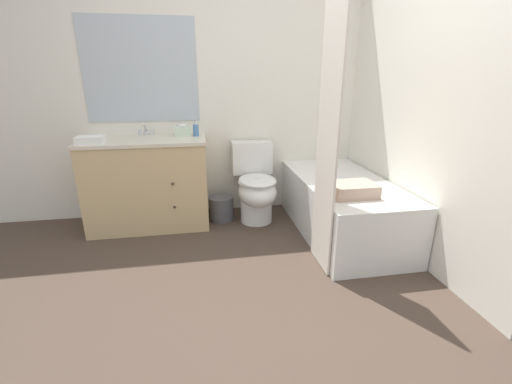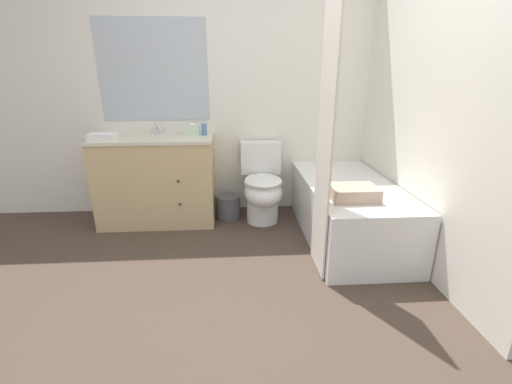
{
  "view_description": "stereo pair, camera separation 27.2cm",
  "coord_description": "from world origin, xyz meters",
  "px_view_note": "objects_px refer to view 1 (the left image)",
  "views": [
    {
      "loc": [
        -0.31,
        -1.76,
        1.4
      ],
      "look_at": [
        0.13,
        0.78,
        0.5
      ],
      "focal_mm": 24.0,
      "sensor_mm": 36.0,
      "label": 1
    },
    {
      "loc": [
        -0.04,
        -1.79,
        1.4
      ],
      "look_at": [
        0.13,
        0.78,
        0.5
      ],
      "focal_mm": 24.0,
      "sensor_mm": 36.0,
      "label": 2
    }
  ],
  "objects_px": {
    "sink_faucet": "(146,131)",
    "toilet": "(256,187)",
    "vanity_cabinet": "(148,182)",
    "tissue_box": "(183,131)",
    "hand_towel_folded": "(91,140)",
    "soap_dispenser": "(196,130)",
    "bathtub": "(342,206)",
    "wastebasket": "(221,208)",
    "bath_towel_folded": "(353,190)"
  },
  "relations": [
    {
      "from": "sink_faucet",
      "to": "toilet",
      "type": "xyz_separation_m",
      "value": [
        1.02,
        -0.26,
        -0.53
      ]
    },
    {
      "from": "vanity_cabinet",
      "to": "sink_faucet",
      "type": "distance_m",
      "value": 0.49
    },
    {
      "from": "tissue_box",
      "to": "toilet",
      "type": "bearing_deg",
      "value": -14.79
    },
    {
      "from": "toilet",
      "to": "hand_towel_folded",
      "type": "distance_m",
      "value": 1.51
    },
    {
      "from": "soap_dispenser",
      "to": "bathtub",
      "type": "bearing_deg",
      "value": -22.82
    },
    {
      "from": "wastebasket",
      "to": "hand_towel_folded",
      "type": "distance_m",
      "value": 1.33
    },
    {
      "from": "wastebasket",
      "to": "bath_towel_folded",
      "type": "xyz_separation_m",
      "value": [
        0.95,
        -0.88,
        0.43
      ]
    },
    {
      "from": "soap_dispenser",
      "to": "bath_towel_folded",
      "type": "bearing_deg",
      "value": -38.98
    },
    {
      "from": "vanity_cabinet",
      "to": "hand_towel_folded",
      "type": "relative_size",
      "value": 4.96
    },
    {
      "from": "sink_faucet",
      "to": "wastebasket",
      "type": "height_order",
      "value": "sink_faucet"
    },
    {
      "from": "toilet",
      "to": "bathtub",
      "type": "height_order",
      "value": "toilet"
    },
    {
      "from": "bathtub",
      "to": "wastebasket",
      "type": "height_order",
      "value": "bathtub"
    },
    {
      "from": "toilet",
      "to": "soap_dispenser",
      "type": "relative_size",
      "value": 5.44
    },
    {
      "from": "tissue_box",
      "to": "hand_towel_folded",
      "type": "distance_m",
      "value": 0.8
    },
    {
      "from": "vanity_cabinet",
      "to": "tissue_box",
      "type": "distance_m",
      "value": 0.58
    },
    {
      "from": "toilet",
      "to": "hand_towel_folded",
      "type": "relative_size",
      "value": 3.37
    },
    {
      "from": "bathtub",
      "to": "bath_towel_folded",
      "type": "height_order",
      "value": "bath_towel_folded"
    },
    {
      "from": "vanity_cabinet",
      "to": "hand_towel_folded",
      "type": "height_order",
      "value": "hand_towel_folded"
    },
    {
      "from": "vanity_cabinet",
      "to": "bath_towel_folded",
      "type": "xyz_separation_m",
      "value": [
        1.63,
        -0.89,
        0.13
      ]
    },
    {
      "from": "tissue_box",
      "to": "soap_dispenser",
      "type": "xyz_separation_m",
      "value": [
        0.12,
        -0.05,
        0.02
      ]
    },
    {
      "from": "soap_dispenser",
      "to": "bath_towel_folded",
      "type": "relative_size",
      "value": 0.4
    },
    {
      "from": "tissue_box",
      "to": "soap_dispenser",
      "type": "relative_size",
      "value": 1.07
    },
    {
      "from": "wastebasket",
      "to": "hand_towel_folded",
      "type": "height_order",
      "value": "hand_towel_folded"
    },
    {
      "from": "bathtub",
      "to": "tissue_box",
      "type": "bearing_deg",
      "value": 157.25
    },
    {
      "from": "tissue_box",
      "to": "vanity_cabinet",
      "type": "bearing_deg",
      "value": -164.09
    },
    {
      "from": "toilet",
      "to": "tissue_box",
      "type": "distance_m",
      "value": 0.87
    },
    {
      "from": "vanity_cabinet",
      "to": "wastebasket",
      "type": "xyz_separation_m",
      "value": [
        0.68,
        -0.01,
        -0.31
      ]
    },
    {
      "from": "vanity_cabinet",
      "to": "toilet",
      "type": "height_order",
      "value": "vanity_cabinet"
    },
    {
      "from": "vanity_cabinet",
      "to": "tissue_box",
      "type": "bearing_deg",
      "value": 15.91
    },
    {
      "from": "bathtub",
      "to": "hand_towel_folded",
      "type": "height_order",
      "value": "hand_towel_folded"
    },
    {
      "from": "sink_faucet",
      "to": "soap_dispenser",
      "type": "distance_m",
      "value": 0.49
    },
    {
      "from": "tissue_box",
      "to": "bath_towel_folded",
      "type": "distance_m",
      "value": 1.65
    },
    {
      "from": "hand_towel_folded",
      "to": "bathtub",
      "type": "bearing_deg",
      "value": -8.2
    },
    {
      "from": "toilet",
      "to": "soap_dispenser",
      "type": "distance_m",
      "value": 0.79
    },
    {
      "from": "sink_faucet",
      "to": "hand_towel_folded",
      "type": "relative_size",
      "value": 0.64
    },
    {
      "from": "toilet",
      "to": "wastebasket",
      "type": "xyz_separation_m",
      "value": [
        -0.34,
        0.07,
        -0.23
      ]
    },
    {
      "from": "bathtub",
      "to": "soap_dispenser",
      "type": "relative_size",
      "value": 11.05
    },
    {
      "from": "bathtub",
      "to": "sink_faucet",
      "type": "bearing_deg",
      "value": 158.9
    },
    {
      "from": "hand_towel_folded",
      "to": "bath_towel_folded",
      "type": "relative_size",
      "value": 0.65
    },
    {
      "from": "toilet",
      "to": "wastebasket",
      "type": "relative_size",
      "value": 3.04
    },
    {
      "from": "vanity_cabinet",
      "to": "wastebasket",
      "type": "distance_m",
      "value": 0.74
    },
    {
      "from": "sink_faucet",
      "to": "bathtub",
      "type": "height_order",
      "value": "sink_faucet"
    },
    {
      "from": "wastebasket",
      "to": "tissue_box",
      "type": "bearing_deg",
      "value": 161.7
    },
    {
      "from": "hand_towel_folded",
      "to": "bath_towel_folded",
      "type": "xyz_separation_m",
      "value": [
        2.03,
        -0.71,
        -0.32
      ]
    },
    {
      "from": "toilet",
      "to": "soap_dispenser",
      "type": "bearing_deg",
      "value": 166.87
    },
    {
      "from": "vanity_cabinet",
      "to": "bathtub",
      "type": "distance_m",
      "value": 1.82
    },
    {
      "from": "tissue_box",
      "to": "bathtub",
      "type": "bearing_deg",
      "value": -22.75
    },
    {
      "from": "toilet",
      "to": "tissue_box",
      "type": "relative_size",
      "value": 5.1
    },
    {
      "from": "bathtub",
      "to": "wastebasket",
      "type": "distance_m",
      "value": 1.17
    },
    {
      "from": "bathtub",
      "to": "bath_towel_folded",
      "type": "xyz_separation_m",
      "value": [
        -0.11,
        -0.4,
        0.3
      ]
    }
  ]
}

